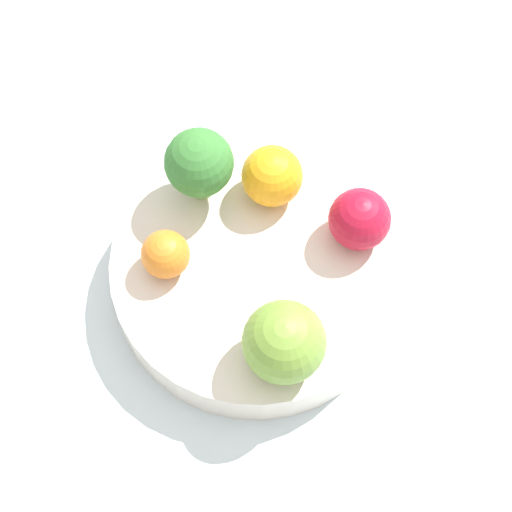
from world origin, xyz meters
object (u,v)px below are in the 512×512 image
bowl (256,273)px  broccoli (199,164)px  orange_back (165,254)px  orange_front (272,176)px  apple_green (284,342)px  apple_red (360,219)px

bowl → broccoli: 0.10m
orange_back → broccoli: bearing=-45.9°
broccoli → orange_front: 0.06m
apple_green → bowl: bearing=-10.7°
broccoli → orange_front: (-0.02, -0.05, -0.02)m
apple_red → orange_back: size_ratio=1.29×
apple_red → apple_green: 0.12m
orange_back → bowl: bearing=-112.9°
orange_front → apple_red: bearing=-145.1°
orange_front → orange_back: bearing=103.7°
orange_back → apple_red: bearing=-104.8°
apple_red → orange_back: (0.04, 0.14, -0.01)m
broccoli → orange_front: broccoli is taller
bowl → orange_back: orange_back is taller
apple_green → apple_red: bearing=-55.5°
bowl → apple_green: size_ratio=3.77×
orange_front → orange_back: (-0.02, 0.10, -0.01)m
bowl → apple_red: apple_red is taller
apple_green → orange_back: size_ratio=1.61×
apple_red → orange_back: apple_red is taller
broccoli → apple_red: 0.13m
bowl → orange_back: 0.08m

